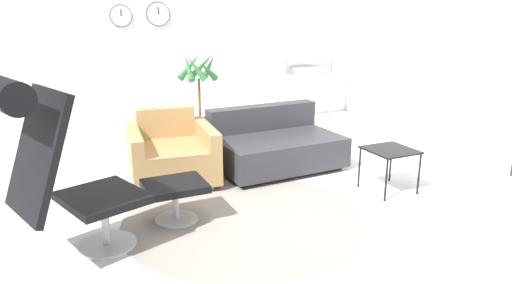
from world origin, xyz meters
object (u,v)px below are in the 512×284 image
lounge_chair (52,155)px  ottoman (175,192)px  potted_plant (200,100)px  side_table (390,153)px  couch_low (275,147)px  shelf_unit (311,65)px  armchair_red (171,156)px

lounge_chair → ottoman: size_ratio=2.65×
lounge_chair → potted_plant: bearing=126.4°
side_table → couch_low: bearing=121.4°
couch_low → shelf_unit: 2.77m
lounge_chair → shelf_unit: size_ratio=0.82×
couch_low → shelf_unit: bearing=-132.3°
couch_low → potted_plant: 1.72m
couch_low → shelf_unit: size_ratio=0.86×
couch_low → potted_plant: potted_plant is taller
side_table → potted_plant: (-1.04, 2.79, 0.13)m
armchair_red → couch_low: bearing=-176.8°
side_table → armchair_red: bearing=147.8°
ottoman → shelf_unit: shelf_unit is taller
lounge_chair → shelf_unit: 5.22m
ottoman → couch_low: size_ratio=0.36×
potted_plant → shelf_unit: bearing=11.0°
couch_low → side_table: bearing=119.2°
side_table → lounge_chair: bearing=-178.3°
armchair_red → side_table: (1.89, -1.19, 0.11)m
lounge_chair → shelf_unit: shelf_unit is taller
side_table → potted_plant: bearing=110.4°
armchair_red → potted_plant: potted_plant is taller
ottoman → side_table: size_ratio=1.14×
armchair_red → side_table: bearing=153.6°
ottoman → side_table: bearing=-6.1°
ottoman → shelf_unit: 4.37m
potted_plant → shelf_unit: size_ratio=0.74×
ottoman → armchair_red: armchair_red is taller
armchair_red → lounge_chair: bearing=54.2°
lounge_chair → potted_plant: (1.98, 2.88, -0.28)m
side_table → potted_plant: potted_plant is taller
armchair_red → shelf_unit: (2.93, 2.01, 0.61)m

